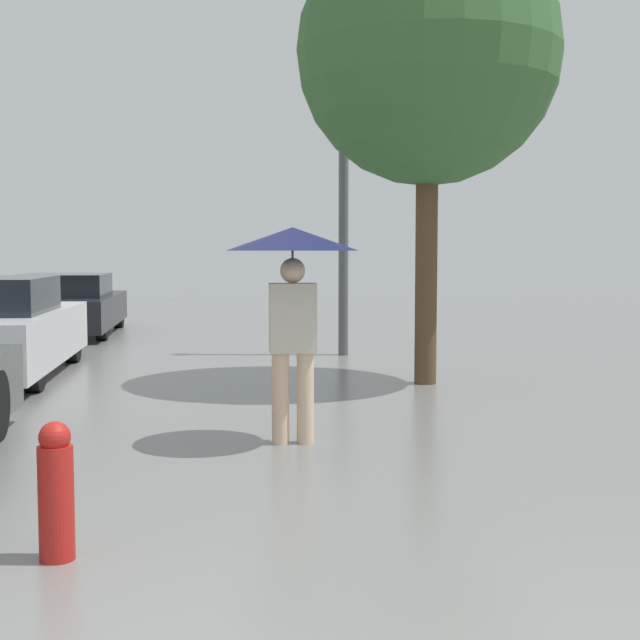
% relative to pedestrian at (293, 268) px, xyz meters
% --- Properties ---
extents(pedestrian, '(1.09, 1.09, 1.79)m').
position_rel_pedestrian_xyz_m(pedestrian, '(0.00, 0.00, 0.00)').
color(pedestrian, beige).
rests_on(pedestrian, ground_plane).
extents(parked_car_farthest, '(1.88, 4.35, 1.16)m').
position_rel_pedestrian_xyz_m(parked_car_farthest, '(-3.51, 10.15, -0.91)').
color(parked_car_farthest, black).
rests_on(parked_car_farthest, ground_plane).
extents(tree, '(3.11, 3.11, 5.47)m').
position_rel_pedestrian_xyz_m(tree, '(1.87, 3.16, 2.44)').
color(tree, brown).
rests_on(tree, ground_plane).
extents(street_lamp, '(0.28, 0.28, 5.21)m').
position_rel_pedestrian_xyz_m(street_lamp, '(1.30, 6.18, 1.44)').
color(street_lamp, '#515456').
rests_on(street_lamp, ground_plane).
extents(fire_hydrant, '(0.18, 0.18, 0.73)m').
position_rel_pedestrian_xyz_m(fire_hydrant, '(-1.45, -2.64, -1.10)').
color(fire_hydrant, '#B21E19').
rests_on(fire_hydrant, ground_plane).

